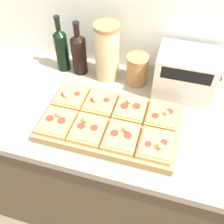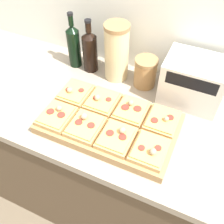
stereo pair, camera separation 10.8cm
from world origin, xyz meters
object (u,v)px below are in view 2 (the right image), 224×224
object	(u,v)px
cutting_board	(109,123)
grain_jar_tall	(117,52)
olive_oil_bottle	(74,45)
grain_jar_short	(145,72)
toaster_oven	(193,81)
wine_bottle	(90,51)

from	to	relation	value
cutting_board	grain_jar_tall	world-z (taller)	grain_jar_tall
olive_oil_bottle	grain_jar_short	world-z (taller)	olive_oil_bottle
cutting_board	toaster_oven	world-z (taller)	toaster_oven
olive_oil_bottle	wine_bottle	bearing A→B (deg)	-0.00
cutting_board	wine_bottle	distance (m)	0.41
grain_jar_tall	grain_jar_short	distance (m)	0.16
grain_jar_tall	toaster_oven	distance (m)	0.37
wine_bottle	toaster_oven	bearing A→B (deg)	-1.25
cutting_board	grain_jar_tall	xyz separation A→B (m)	(-0.11, 0.31, 0.12)
wine_bottle	grain_jar_short	distance (m)	0.29
grain_jar_tall	cutting_board	bearing A→B (deg)	-71.30
grain_jar_short	toaster_oven	distance (m)	0.22
wine_bottle	grain_jar_short	size ratio (longest dim) A/B	1.87
wine_bottle	grain_jar_tall	bearing A→B (deg)	0.00
cutting_board	grain_jar_tall	distance (m)	0.35
wine_bottle	toaster_oven	distance (m)	0.51
wine_bottle	grain_jar_short	bearing A→B (deg)	0.00
wine_bottle	toaster_oven	world-z (taller)	wine_bottle
olive_oil_bottle	toaster_oven	distance (m)	0.60
grain_jar_tall	grain_jar_short	size ratio (longest dim) A/B	1.94
olive_oil_bottle	toaster_oven	bearing A→B (deg)	-1.06
grain_jar_tall	grain_jar_short	xyz separation A→B (m)	(0.15, 0.00, -0.07)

